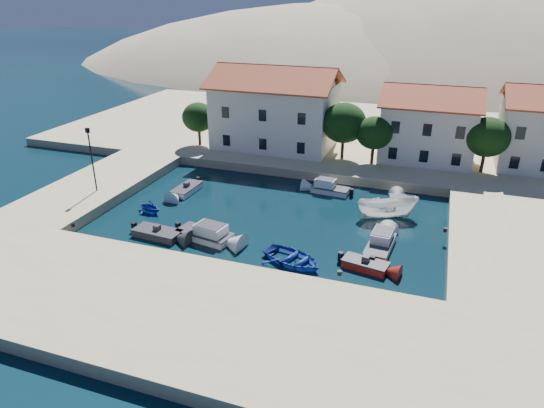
{
  "coord_description": "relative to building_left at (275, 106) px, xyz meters",
  "views": [
    {
      "loc": [
        13.0,
        -27.49,
        18.93
      ],
      "look_at": [
        0.41,
        8.45,
        2.0
      ],
      "focal_mm": 32.0,
      "sensor_mm": 36.0,
      "label": 1
    }
  ],
  "objects": [
    {
      "name": "boat_east",
      "position": [
        15.72,
        -14.76,
        -5.94
      ],
      "size": [
        5.93,
        4.1,
        2.15
      ],
      "primitive_type": "imported",
      "rotation": [
        0.0,
        0.0,
        1.97
      ],
      "color": "white",
      "rests_on": "ground"
    },
    {
      "name": "motorboat_white_west",
      "position": [
        -4.26,
        -15.3,
        -5.64
      ],
      "size": [
        1.89,
        3.97,
        1.25
      ],
      "rotation": [
        0.0,
        0.0,
        -1.61
      ],
      "color": "white",
      "rests_on": "ground"
    },
    {
      "name": "cabin_cruiser_south",
      "position": [
        1.99,
        -23.8,
        -5.46
      ],
      "size": [
        5.02,
        2.8,
        1.6
      ],
      "rotation": [
        0.0,
        0.0,
        -0.17
      ],
      "color": "white",
      "rests_on": "ground"
    },
    {
      "name": "hills",
      "position": [
        26.64,
        95.62,
        -29.34
      ],
      "size": [
        254.0,
        176.0,
        99.0
      ],
      "color": "tan",
      "rests_on": "ground"
    },
    {
      "name": "quay_west",
      "position": [
        -13.0,
        -18.0,
        -5.44
      ],
      "size": [
        8.0,
        20.0,
        1.0
      ],
      "primitive_type": "cube",
      "color": "tan",
      "rests_on": "ground"
    },
    {
      "name": "quay_east",
      "position": [
        26.5,
        -18.0,
        -5.44
      ],
      "size": [
        11.0,
        20.0,
        1.0
      ],
      "primitive_type": "cube",
      "color": "tan",
      "rests_on": "ground"
    },
    {
      "name": "cabin_cruiser_north",
      "position": [
        9.55,
        -10.72,
        -5.46
      ],
      "size": [
        3.93,
        1.91,
        1.6
      ],
      "rotation": [
        0.0,
        0.0,
        3.06
      ],
      "color": "white",
      "rests_on": "ground"
    },
    {
      "name": "building_mid",
      "position": [
        18.0,
        1.0,
        -0.71
      ],
      "size": [
        10.5,
        8.4,
        8.3
      ],
      "color": "white",
      "rests_on": "quay_north"
    },
    {
      "name": "cabin_cruiser_east",
      "position": [
        15.95,
        -20.95,
        -5.46
      ],
      "size": [
        2.13,
        4.56,
        1.6
      ],
      "rotation": [
        0.0,
        0.0,
        1.49
      ],
      "color": "white",
      "rests_on": "ground"
    },
    {
      "name": "motorboat_red_se",
      "position": [
        15.31,
        -24.1,
        -5.64
      ],
      "size": [
        3.56,
        2.08,
        1.25
      ],
      "rotation": [
        0.0,
        0.0,
        -0.19
      ],
      "color": "maroon",
      "rests_on": "ground"
    },
    {
      "name": "trees",
      "position": [
        10.51,
        -2.54,
        -1.1
      ],
      "size": [
        37.3,
        5.3,
        6.45
      ],
      "color": "#382314",
      "rests_on": "quay_north"
    },
    {
      "name": "lamppost",
      "position": [
        -11.5,
        -20.0,
        -1.18
      ],
      "size": [
        0.35,
        0.25,
        6.22
      ],
      "color": "black",
      "rests_on": "quay_west"
    },
    {
      "name": "rowboat_west",
      "position": [
        -5.2,
        -20.76,
        -5.94
      ],
      "size": [
        3.08,
        2.83,
        1.38
      ],
      "primitive_type": "imported",
      "rotation": [
        0.0,
        0.0,
        -1.82
      ],
      "color": "#1C389B",
      "rests_on": "ground"
    },
    {
      "name": "ground",
      "position": [
        6.0,
        -28.0,
        -5.94
      ],
      "size": [
        400.0,
        400.0,
        0.0
      ],
      "primitive_type": "plane",
      "color": "black",
      "rests_on": "ground"
    },
    {
      "name": "bollards",
      "position": [
        8.8,
        -24.13,
        -4.79
      ],
      "size": [
        29.36,
        9.56,
        0.3
      ],
      "color": "black",
      "rests_on": "ground"
    },
    {
      "name": "building_left",
      "position": [
        0.0,
        0.0,
        0.0
      ],
      "size": [
        14.7,
        9.45,
        9.7
      ],
      "color": "white",
      "rests_on": "quay_north"
    },
    {
      "name": "motorboat_grey_sw",
      "position": [
        -1.88,
        -24.76,
        -5.64
      ],
      "size": [
        4.2,
        2.1,
        1.25
      ],
      "rotation": [
        0.0,
        0.0,
        -0.07
      ],
      "color": "#323136",
      "rests_on": "ground"
    },
    {
      "name": "quay_north",
      "position": [
        8.0,
        10.0,
        -5.44
      ],
      "size": [
        80.0,
        36.0,
        1.0
      ],
      "primitive_type": "cube",
      "color": "tan",
      "rests_on": "ground"
    },
    {
      "name": "motorboat_white_ne",
      "position": [
        16.45,
        -11.87,
        -5.64
      ],
      "size": [
        2.18,
        3.65,
        1.25
      ],
      "rotation": [
        0.0,
        0.0,
        1.75
      ],
      "color": "white",
      "rests_on": "ground"
    },
    {
      "name": "rowboat_south",
      "position": [
        9.99,
        -25.09,
        -5.94
      ],
      "size": [
        5.82,
        4.98,
        1.02
      ],
      "primitive_type": "imported",
      "rotation": [
        0.0,
        0.0,
        1.22
      ],
      "color": "#1C389B",
      "rests_on": "ground"
    },
    {
      "name": "quay_south",
      "position": [
        6.0,
        -34.0,
        -5.44
      ],
      "size": [
        52.0,
        12.0,
        1.0
      ],
      "primitive_type": "cube",
      "color": "tan",
      "rests_on": "ground"
    }
  ]
}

